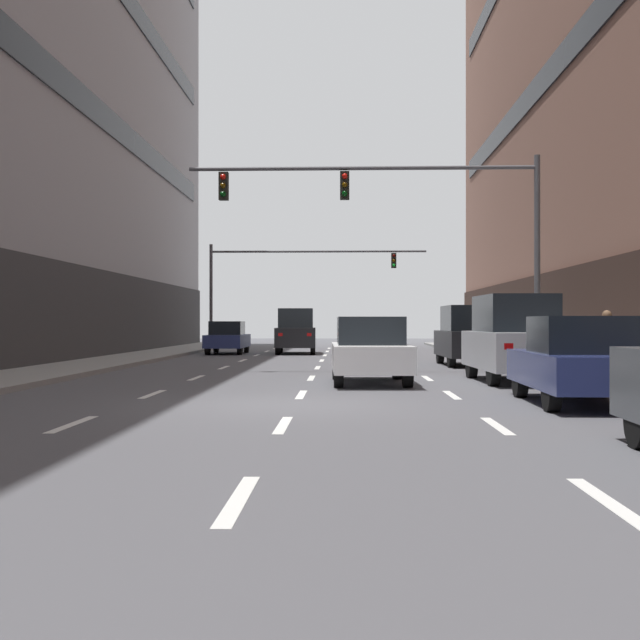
{
  "coord_description": "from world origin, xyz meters",
  "views": [
    {
      "loc": [
        0.91,
        -14.9,
        1.52
      ],
      "look_at": [
        -0.06,
        16.48,
        1.6
      ],
      "focal_mm": 45.55,
      "sensor_mm": 36.0,
      "label": 1
    }
  ],
  "objects_px": {
    "car_driving_1": "(228,338)",
    "car_parked_2": "(514,339)",
    "car_driving_0": "(370,351)",
    "car_parked_3": "(468,336)",
    "car_driving_2": "(296,331)",
    "traffic_signal_1": "(284,272)",
    "pedestrian_1": "(607,340)",
    "traffic_signal_0": "(412,212)",
    "car_parked_1": "(578,361)"
  },
  "relations": [
    {
      "from": "car_driving_0",
      "to": "traffic_signal_1",
      "type": "relative_size",
      "value": 0.36
    },
    {
      "from": "car_driving_1",
      "to": "traffic_signal_1",
      "type": "xyz_separation_m",
      "value": [
        2.2,
        6.88,
        3.58
      ]
    },
    {
      "from": "car_parked_1",
      "to": "car_parked_3",
      "type": "height_order",
      "value": "car_parked_3"
    },
    {
      "from": "car_parked_1",
      "to": "car_parked_3",
      "type": "distance_m",
      "value": 13.38
    },
    {
      "from": "car_driving_0",
      "to": "traffic_signal_1",
      "type": "height_order",
      "value": "traffic_signal_1"
    },
    {
      "from": "car_parked_1",
      "to": "traffic_signal_0",
      "type": "distance_m",
      "value": 10.42
    },
    {
      "from": "car_driving_0",
      "to": "traffic_signal_0",
      "type": "xyz_separation_m",
      "value": [
        1.39,
        4.31,
        4.02
      ]
    },
    {
      "from": "car_driving_1",
      "to": "car_parked_2",
      "type": "relative_size",
      "value": 0.9
    },
    {
      "from": "car_driving_0",
      "to": "pedestrian_1",
      "type": "height_order",
      "value": "pedestrian_1"
    },
    {
      "from": "traffic_signal_0",
      "to": "pedestrian_1",
      "type": "xyz_separation_m",
      "value": [
        4.14,
        -5.16,
        -3.73
      ]
    },
    {
      "from": "car_parked_3",
      "to": "car_parked_2",
      "type": "bearing_deg",
      "value": -90.0
    },
    {
      "from": "car_driving_2",
      "to": "car_parked_1",
      "type": "height_order",
      "value": "car_driving_2"
    },
    {
      "from": "traffic_signal_0",
      "to": "car_driving_2",
      "type": "bearing_deg",
      "value": 106.71
    },
    {
      "from": "traffic_signal_1",
      "to": "pedestrian_1",
      "type": "distance_m",
      "value": 28.22
    },
    {
      "from": "car_driving_1",
      "to": "pedestrian_1",
      "type": "bearing_deg",
      "value": -58.82
    },
    {
      "from": "car_parked_2",
      "to": "car_parked_3",
      "type": "xyz_separation_m",
      "value": [
        0.0,
        7.74,
        -0.05
      ]
    },
    {
      "from": "car_driving_2",
      "to": "pedestrian_1",
      "type": "xyz_separation_m",
      "value": [
        8.5,
        -19.67,
        0.02
      ]
    },
    {
      "from": "car_parked_1",
      "to": "pedestrian_1",
      "type": "bearing_deg",
      "value": 66.01
    },
    {
      "from": "car_parked_2",
      "to": "traffic_signal_1",
      "type": "xyz_separation_m",
      "value": [
        -7.72,
        24.88,
        3.25
      ]
    },
    {
      "from": "traffic_signal_1",
      "to": "pedestrian_1",
      "type": "relative_size",
      "value": 7.38
    },
    {
      "from": "car_driving_0",
      "to": "traffic_signal_1",
      "type": "xyz_separation_m",
      "value": [
        -4.04,
        25.5,
        3.53
      ]
    },
    {
      "from": "car_parked_1",
      "to": "car_parked_2",
      "type": "height_order",
      "value": "car_parked_2"
    },
    {
      "from": "car_parked_3",
      "to": "traffic_signal_0",
      "type": "height_order",
      "value": "traffic_signal_0"
    },
    {
      "from": "car_parked_3",
      "to": "traffic_signal_1",
      "type": "relative_size",
      "value": 0.36
    },
    {
      "from": "car_parked_2",
      "to": "car_parked_3",
      "type": "distance_m",
      "value": 7.74
    },
    {
      "from": "traffic_signal_0",
      "to": "traffic_signal_1",
      "type": "height_order",
      "value": "traffic_signal_0"
    },
    {
      "from": "car_parked_1",
      "to": "traffic_signal_1",
      "type": "bearing_deg",
      "value": 104.2
    },
    {
      "from": "traffic_signal_1",
      "to": "car_parked_1",
      "type": "bearing_deg",
      "value": -75.8
    },
    {
      "from": "car_driving_2",
      "to": "traffic_signal_1",
      "type": "distance_m",
      "value": 7.5
    },
    {
      "from": "car_driving_0",
      "to": "car_driving_1",
      "type": "distance_m",
      "value": 19.64
    },
    {
      "from": "car_parked_2",
      "to": "pedestrian_1",
      "type": "xyz_separation_m",
      "value": [
        1.86,
        -1.46,
        0.0
      ]
    },
    {
      "from": "car_parked_1",
      "to": "traffic_signal_0",
      "type": "relative_size",
      "value": 0.41
    },
    {
      "from": "car_driving_2",
      "to": "car_parked_1",
      "type": "xyz_separation_m",
      "value": [
        6.64,
        -23.84,
        -0.28
      ]
    },
    {
      "from": "car_driving_2",
      "to": "pedestrian_1",
      "type": "bearing_deg",
      "value": -66.63
    },
    {
      "from": "car_driving_2",
      "to": "car_parked_3",
      "type": "distance_m",
      "value": 12.4
    },
    {
      "from": "car_driving_1",
      "to": "car_driving_2",
      "type": "xyz_separation_m",
      "value": [
        3.28,
        0.21,
        0.31
      ]
    },
    {
      "from": "car_driving_2",
      "to": "pedestrian_1",
      "type": "relative_size",
      "value": 2.73
    },
    {
      "from": "car_driving_0",
      "to": "car_parked_3",
      "type": "xyz_separation_m",
      "value": [
        3.68,
        8.36,
        0.23
      ]
    },
    {
      "from": "car_parked_2",
      "to": "car_driving_2",
      "type": "bearing_deg",
      "value": 110.05
    },
    {
      "from": "car_parked_2",
      "to": "traffic_signal_1",
      "type": "bearing_deg",
      "value": 107.24
    },
    {
      "from": "car_driving_0",
      "to": "traffic_signal_1",
      "type": "distance_m",
      "value": 26.06
    },
    {
      "from": "car_parked_2",
      "to": "traffic_signal_0",
      "type": "relative_size",
      "value": 0.44
    },
    {
      "from": "traffic_signal_0",
      "to": "car_parked_2",
      "type": "bearing_deg",
      "value": -58.22
    },
    {
      "from": "traffic_signal_0",
      "to": "traffic_signal_1",
      "type": "relative_size",
      "value": 0.86
    },
    {
      "from": "car_driving_1",
      "to": "pedestrian_1",
      "type": "distance_m",
      "value": 22.75
    },
    {
      "from": "car_driving_0",
      "to": "car_parked_2",
      "type": "relative_size",
      "value": 0.96
    },
    {
      "from": "car_driving_1",
      "to": "car_driving_2",
      "type": "distance_m",
      "value": 3.3
    },
    {
      "from": "car_parked_3",
      "to": "car_driving_2",
      "type": "bearing_deg",
      "value": 122.41
    },
    {
      "from": "traffic_signal_1",
      "to": "traffic_signal_0",
      "type": "bearing_deg",
      "value": -75.62
    },
    {
      "from": "car_driving_1",
      "to": "traffic_signal_0",
      "type": "height_order",
      "value": "traffic_signal_0"
    }
  ]
}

